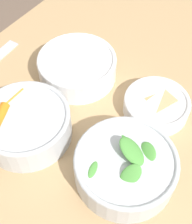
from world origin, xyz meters
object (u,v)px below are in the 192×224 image
(bowl_greens, at_px, (125,166))
(bowl_beans_hotdog, at_px, (77,67))
(bowl_carrots, at_px, (26,124))
(bowl_cookies, at_px, (156,105))

(bowl_greens, height_order, bowl_beans_hotdog, bowl_greens)
(bowl_carrots, bearing_deg, bowl_cookies, -43.25)
(bowl_cookies, bearing_deg, bowl_carrots, 136.75)
(bowl_carrots, relative_size, bowl_beans_hotdog, 1.00)
(bowl_carrots, xyz_separation_m, bowl_cookies, (0.20, -0.19, -0.01))
(bowl_carrots, xyz_separation_m, bowl_greens, (0.03, -0.21, -0.00))
(bowl_beans_hotdog, relative_size, bowl_cookies, 1.29)
(bowl_carrots, bearing_deg, bowl_beans_hotdog, 3.75)
(bowl_carrots, xyz_separation_m, bowl_beans_hotdog, (0.19, 0.01, -0.01))
(bowl_carrots, height_order, bowl_beans_hotdog, bowl_carrots)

